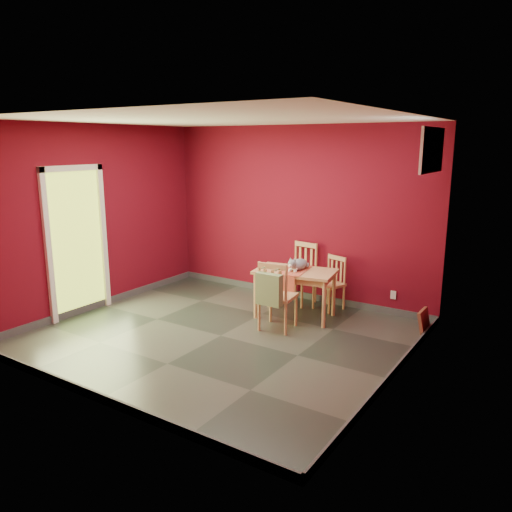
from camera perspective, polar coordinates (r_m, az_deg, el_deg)
The scene contains 13 objects.
ground at distance 6.53m, azimuth -4.05°, elevation -9.07°, with size 4.50×4.50×0.00m, color #2D342D.
room_shell at distance 6.51m, azimuth -4.05°, elevation -8.66°, with size 4.50×4.50×4.50m.
doorway at distance 7.49m, azimuth -19.86°, elevation 2.01°, with size 0.06×1.01×2.13m.
window at distance 6.00m, azimuth 19.44°, elevation 11.35°, with size 0.05×0.90×0.50m.
outlet_plate at distance 7.43m, azimuth 15.43°, elevation -4.32°, with size 0.08×0.01×0.12m, color silver.
dining_table at distance 7.03m, azimuth 4.51°, elevation -2.30°, with size 1.20×0.83×0.69m.
table_runner at distance 6.92m, azimuth 4.07°, elevation -2.23°, with size 0.43×0.72×0.34m.
chair_far_left at distance 7.72m, azimuth 5.10°, elevation -1.89°, with size 0.48×0.48×0.93m.
chair_far_right at distance 7.49m, azimuth 8.54°, elevation -2.99°, with size 0.47×0.47×0.80m.
chair_near at distance 6.57m, azimuth 2.38°, elevation -4.45°, with size 0.49×0.49×0.94m.
tote_bag at distance 6.34m, azimuth 1.51°, elevation -3.83°, with size 0.35×0.20×0.48m.
cat at distance 7.00m, azimuth 4.89°, elevation -0.73°, with size 0.23×0.43×0.21m, color slate, non-canonical shape.
picture_frame at distance 6.81m, azimuth 18.66°, elevation -7.25°, with size 0.11×0.34×0.34m.
Camera 1 is at (3.67, -4.82, 2.43)m, focal length 35.00 mm.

